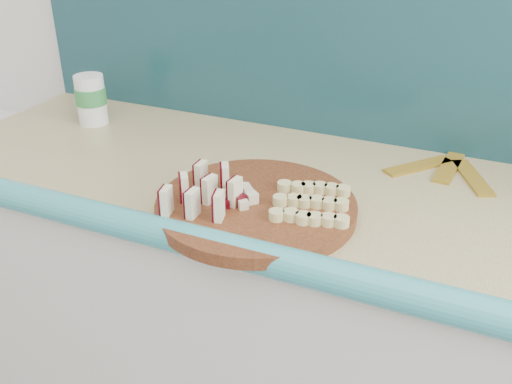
{
  "coord_description": "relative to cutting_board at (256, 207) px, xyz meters",
  "views": [
    {
      "loc": [
        0.23,
        0.46,
        1.46
      ],
      "look_at": [
        -0.16,
        1.34,
        0.95
      ],
      "focal_mm": 40.0,
      "sensor_mm": 36.0,
      "label": 1
    }
  ],
  "objects": [
    {
      "name": "cutting_board",
      "position": [
        0.0,
        0.0,
        0.0
      ],
      "size": [
        0.47,
        0.47,
        0.02
      ],
      "primitive_type": "cylinder",
      "rotation": [
        0.0,
        0.0,
        0.23
      ],
      "color": "#411A0D",
      "rests_on": "kitchen_counter"
    },
    {
      "name": "banana_peel",
      "position": [
        0.31,
        0.34,
        -0.01
      ],
      "size": [
        0.24,
        0.2,
        0.01
      ],
      "rotation": [
        0.0,
        0.0,
        -0.26
      ],
      "color": "#B38622",
      "rests_on": "kitchen_counter"
    },
    {
      "name": "kitchen_counter",
      "position": [
        0.26,
        0.16,
        -0.47
      ],
      "size": [
        2.2,
        0.63,
        0.91
      ],
      "color": "silver",
      "rests_on": "ground"
    },
    {
      "name": "apple_wedges",
      "position": [
        -0.09,
        -0.05,
        0.04
      ],
      "size": [
        0.12,
        0.17,
        0.05
      ],
      "color": "#F1E9C1",
      "rests_on": "cutting_board"
    },
    {
      "name": "backsplash",
      "position": [
        0.26,
        0.45,
        0.24
      ],
      "size": [
        2.2,
        0.02,
        0.5
      ],
      "primitive_type": "cube",
      "color": "teal",
      "rests_on": "kitchen_counter"
    },
    {
      "name": "apple_chunks",
      "position": [
        -0.02,
        -0.01,
        0.02
      ],
      "size": [
        0.06,
        0.07,
        0.02
      ],
      "color": "beige",
      "rests_on": "cutting_board"
    },
    {
      "name": "banana_slices",
      "position": [
        0.1,
        0.02,
        0.02
      ],
      "size": [
        0.17,
        0.17,
        0.02
      ],
      "color": "#DAD185",
      "rests_on": "cutting_board"
    },
    {
      "name": "canister",
      "position": [
        -0.59,
        0.26,
        0.06
      ],
      "size": [
        0.08,
        0.08,
        0.13
      ],
      "rotation": [
        0.0,
        0.0,
        0.31
      ],
      "color": "white",
      "rests_on": "kitchen_counter"
    }
  ]
}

